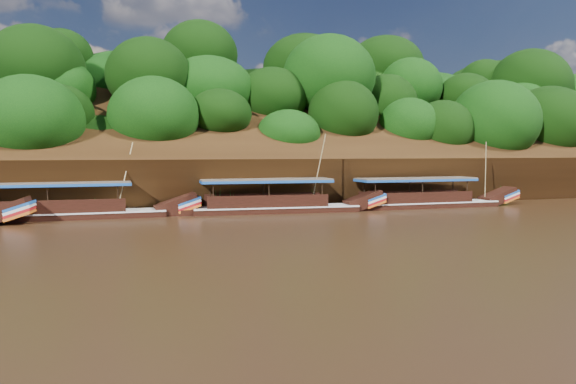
% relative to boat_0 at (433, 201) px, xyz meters
% --- Properties ---
extents(ground, '(160.00, 160.00, 0.00)m').
position_rel_boat_0_xyz_m(ground, '(-11.01, -7.14, -0.52)').
color(ground, black).
rests_on(ground, ground).
extents(riverbank, '(120.00, 30.06, 19.40)m').
position_rel_boat_0_xyz_m(riverbank, '(-11.02, 15.59, 1.37)').
color(riverbank, black).
rests_on(riverbank, ground).
extents(boat_0, '(14.17, 2.68, 5.45)m').
position_rel_boat_0_xyz_m(boat_0, '(0.00, 0.00, 0.00)').
color(boat_0, black).
rests_on(boat_0, ground).
extents(boat_1, '(13.89, 3.52, 5.92)m').
position_rel_boat_0_xyz_m(boat_1, '(-11.83, 0.40, 0.02)').
color(boat_1, black).
rests_on(boat_1, ground).
extents(boat_2, '(15.03, 2.67, 5.32)m').
position_rel_boat_0_xyz_m(boat_2, '(-25.70, 1.42, 0.02)').
color(boat_2, black).
rests_on(boat_2, ground).
extents(reeds, '(48.18, 2.51, 2.06)m').
position_rel_boat_0_xyz_m(reeds, '(-14.00, 2.54, 0.41)').
color(reeds, '#246419').
rests_on(reeds, ground).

